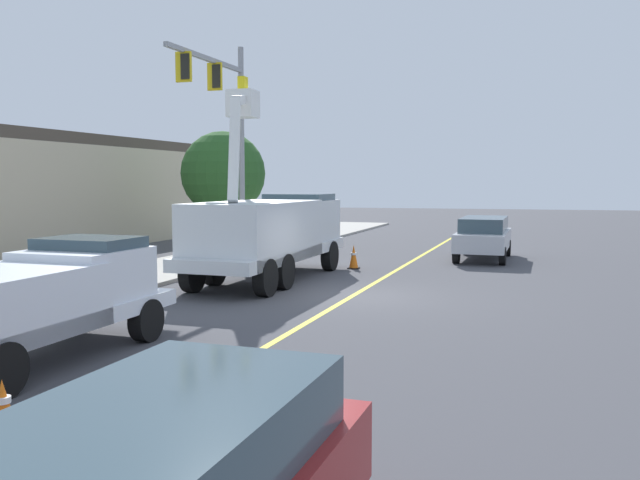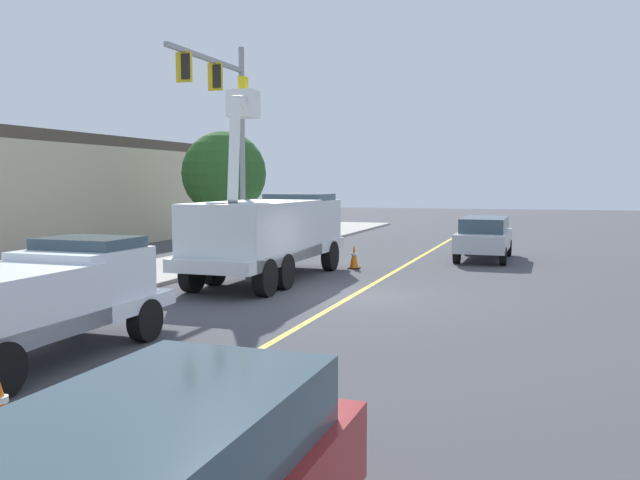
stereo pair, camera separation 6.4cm
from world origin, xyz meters
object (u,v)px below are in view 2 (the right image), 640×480
Objects in this scene: traffic_cone_mid_front at (354,257)px; traffic_signal_mast at (225,115)px; utility_bucket_truck at (270,229)px; service_pickup_truck at (35,298)px; passing_minivan at (484,235)px; traffic_cone_leading at (0,407)px.

traffic_signal_mast is at bearing 84.75° from traffic_cone_mid_front.
utility_bucket_truck is at bearing -140.85° from traffic_signal_mast.
service_pickup_truck reaches higher than traffic_cone_mid_front.
service_pickup_truck is at bearing -170.74° from traffic_signal_mast.
utility_bucket_truck reaches higher than passing_minivan.
traffic_cone_leading is (-20.65, 5.52, -0.63)m from passing_minivan.
passing_minivan is 6.10m from traffic_cone_mid_front.
traffic_cone_mid_front is at bearing -11.78° from service_pickup_truck.
utility_bucket_truck is 1.46× the size of service_pickup_truck.
traffic_cone_mid_front is 0.10× the size of traffic_signal_mast.
utility_bucket_truck is 1.70× the size of passing_minivan.
traffic_signal_mast is at bearing 9.26° from service_pickup_truck.
traffic_cone_leading is at bearing -166.59° from traffic_signal_mast.
traffic_signal_mast is (14.01, 2.28, 4.52)m from service_pickup_truck.
passing_minivan reaches higher than traffic_cone_mid_front.
utility_bucket_truck reaches higher than service_pickup_truck.
service_pickup_truck is at bearing 168.22° from traffic_cone_mid_front.
traffic_cone_mid_front is (13.54, -2.82, -0.69)m from service_pickup_truck.
utility_bucket_truck reaches higher than traffic_cone_mid_front.
traffic_cone_mid_front is at bearing 132.65° from passing_minivan.
traffic_signal_mast is (0.47, 5.11, 5.21)m from traffic_cone_mid_front.
passing_minivan is at bearing -69.16° from traffic_signal_mast.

